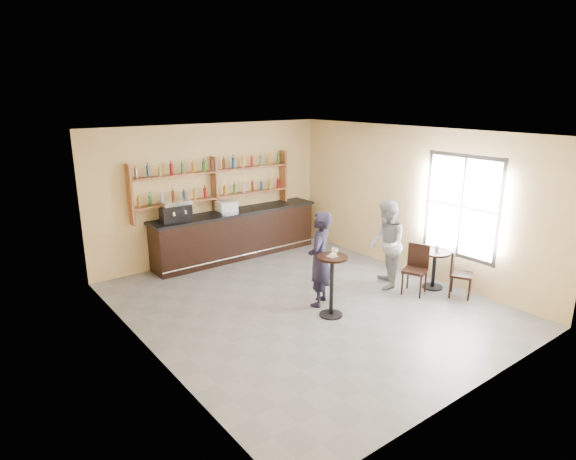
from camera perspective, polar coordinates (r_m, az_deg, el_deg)
floor at (r=9.26m, az=2.04°, el=-8.76°), size 7.00×7.00×0.00m
ceiling at (r=8.44m, az=2.25°, el=11.40°), size 7.00×7.00×0.00m
wall_back at (r=11.56m, az=-8.96°, el=4.43°), size 7.00×0.00×7.00m
wall_front at (r=6.53m, az=22.09°, el=-5.57°), size 7.00×0.00×7.00m
wall_left at (r=7.26m, az=-16.51°, el=-2.91°), size 0.00×7.00×7.00m
wall_right at (r=10.81m, az=14.55°, el=3.32°), size 0.00×7.00×7.00m
window_pane at (r=10.11m, az=19.87°, el=2.61°), size 0.00×2.00×2.00m
window_frame at (r=10.11m, az=19.86°, el=2.60°), size 0.04×1.70×2.10m
shelf_unit at (r=11.40m, az=-8.69°, el=5.36°), size 4.00×0.26×1.40m
liquor_bottles at (r=11.38m, az=-8.73°, el=6.20°), size 3.68×0.10×1.00m
bar_counter at (r=11.71m, az=-6.12°, el=-0.47°), size 4.27×0.83×1.16m
espresso_machine at (r=10.82m, az=-13.18°, el=2.25°), size 0.69×0.49×0.46m
pastry_case at (r=11.40m, az=-7.32°, el=2.75°), size 0.50×0.42×0.27m
pedestal_table at (r=8.61m, az=5.19°, el=-6.67°), size 0.65×0.65×1.13m
napkin at (r=8.41m, az=5.29°, el=-3.11°), size 0.16×0.16×0.00m
donut at (r=8.41m, az=5.39°, el=-2.95°), size 0.15×0.15×0.05m
cup_pedestal at (r=8.56m, az=5.53°, el=-2.47°), size 0.14×0.14×0.09m
man_main at (r=8.94m, az=3.76°, el=-3.47°), size 0.78×0.73×1.80m
cafe_table at (r=10.28m, az=16.90°, el=-4.51°), size 0.70×0.70×0.79m
cup_cafe at (r=10.18m, az=17.26°, el=-2.09°), size 0.11×0.11×0.10m
chair_west at (r=9.86m, az=14.81°, el=-4.62°), size 0.56×0.56×0.99m
chair_south at (r=9.99m, az=19.87°, el=-4.93°), size 0.55×0.55×0.94m
patron_second at (r=9.95m, az=11.55°, el=-1.71°), size 1.10×1.12×1.81m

